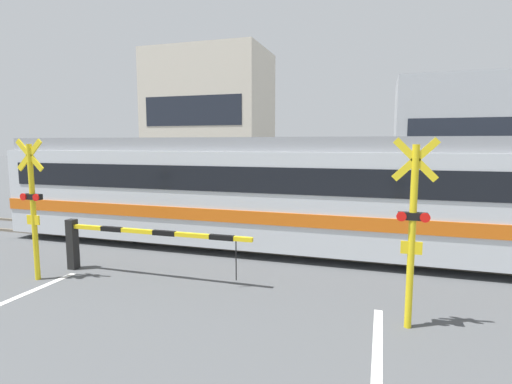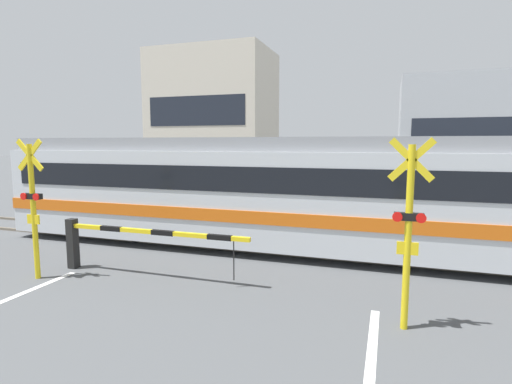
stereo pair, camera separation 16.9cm
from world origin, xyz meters
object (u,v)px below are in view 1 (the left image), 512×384
(crossing_signal_right, at_px, (412,225))
(commuter_train, at_px, (359,192))
(crossing_barrier_near, at_px, (117,238))
(pedestrian, at_px, (274,190))
(crossing_barrier_far, at_px, (352,206))
(crossing_signal_left, at_px, (33,203))

(crossing_signal_right, bearing_deg, commuter_train, 103.99)
(crossing_barrier_near, distance_m, pedestrian, 8.90)
(commuter_train, xyz_separation_m, pedestrian, (-3.76, 5.50, -0.71))
(crossing_barrier_far, relative_size, crossing_signal_left, 1.50)
(crossing_barrier_far, distance_m, crossing_signal_right, 7.41)
(crossing_signal_right, bearing_deg, pedestrian, 116.42)
(crossing_barrier_far, bearing_deg, pedestrian, 144.31)
(crossing_barrier_far, distance_m, crossing_signal_left, 9.49)
(commuter_train, bearing_deg, crossing_barrier_near, -146.78)
(crossing_signal_left, height_order, crossing_signal_right, same)
(crossing_barrier_far, bearing_deg, commuter_train, -82.83)
(pedestrian, bearing_deg, crossing_signal_left, -105.70)
(crossing_signal_left, xyz_separation_m, crossing_signal_right, (7.51, 0.00, 0.00))
(crossing_barrier_near, bearing_deg, crossing_signal_left, -149.40)
(crossing_barrier_far, xyz_separation_m, crossing_signal_right, (1.42, -7.23, 0.85))
(commuter_train, bearing_deg, crossing_signal_right, -76.01)
(crossing_signal_left, bearing_deg, crossing_barrier_near, 30.60)
(crossing_signal_right, relative_size, pedestrian, 1.84)
(crossing_barrier_far, height_order, crossing_signal_right, crossing_signal_right)
(crossing_barrier_near, xyz_separation_m, pedestrian, (1.29, 8.81, 0.13))
(crossing_signal_right, xyz_separation_m, pedestrian, (-4.79, 9.65, -0.72))
(commuter_train, height_order, crossing_signal_left, commuter_train)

